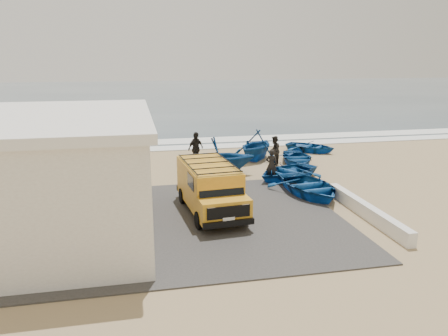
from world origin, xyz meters
TOP-DOWN VIEW (x-y plane):
  - ground at (0.00, 0.00)m, footprint 160.00×160.00m
  - slab at (-2.00, -2.00)m, footprint 12.00×10.00m
  - ocean at (0.00, 56.00)m, footprint 180.00×88.00m
  - surf_line at (0.00, 12.00)m, footprint 180.00×1.60m
  - surf_wash at (0.00, 14.50)m, footprint 180.00×2.20m
  - building at (-7.50, -2.00)m, footprint 8.40×9.40m
  - parapet at (5.00, -3.00)m, footprint 0.35×6.00m
  - van at (-0.97, -1.12)m, footprint 2.30×4.97m
  - boat_near_left at (3.88, 0.21)m, footprint 3.44×4.47m
  - boat_near_right at (3.82, 3.05)m, footprint 4.56×4.12m
  - boat_mid_left at (0.48, 4.57)m, footprint 4.33×3.87m
  - boat_mid_right at (5.49, 5.96)m, footprint 3.02×3.85m
  - boat_far_left at (3.45, 7.57)m, footprint 4.62×4.68m
  - boat_far_right at (7.68, 9.08)m, footprint 4.03×4.06m
  - fisherman_front at (2.96, 2.94)m, footprint 0.71×0.63m
  - fisherman_middle at (4.14, 6.09)m, footprint 0.99×1.05m
  - fisherman_back at (-0.38, 7.02)m, footprint 1.21×1.06m

SIDE VIEW (x-z plane):
  - ground at x=0.00m, z-range 0.00..0.00m
  - ocean at x=0.00m, z-range 0.00..0.01m
  - surf_wash at x=0.00m, z-range 0.00..0.04m
  - slab at x=-2.00m, z-range 0.00..0.05m
  - surf_line at x=0.00m, z-range 0.00..0.06m
  - parapet at x=5.00m, z-range 0.00..0.55m
  - boat_far_right at x=7.68m, z-range 0.00..0.69m
  - boat_mid_right at x=5.49m, z-range 0.00..0.73m
  - boat_near_right at x=3.82m, z-range 0.00..0.77m
  - boat_near_left at x=3.88m, z-range 0.00..0.86m
  - fisherman_front at x=2.96m, z-range 0.00..1.63m
  - fisherman_middle at x=4.14m, z-range 0.00..1.72m
  - boat_far_left at x=3.45m, z-range 0.00..1.87m
  - fisherman_back at x=-0.38m, z-range 0.00..1.96m
  - boat_mid_left at x=0.48m, z-range 0.00..2.06m
  - van at x=-0.97m, z-range 0.08..2.15m
  - building at x=-7.50m, z-range 0.01..4.31m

